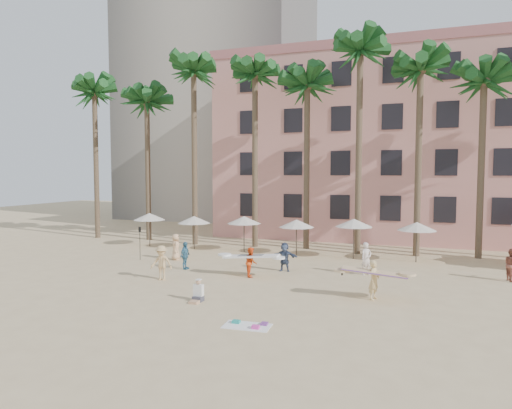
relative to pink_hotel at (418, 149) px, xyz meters
The scene contains 11 objects.
ground 28.09m from the pink_hotel, 105.07° to the right, with size 120.00×120.00×0.00m, color #D1B789.
pink_hotel is the anchor object (origin of this frame).
grey_tower 32.53m from the pink_hotel, 154.36° to the left, with size 22.00×18.00×50.00m, color #A89E8E.
palm_row 13.71m from the pink_hotel, 120.56° to the right, with size 44.40×5.40×16.30m.
umbrella_row 17.73m from the pink_hotel, 126.53° to the right, with size 22.50×2.70×2.73m.
beach_towel 30.36m from the pink_hotel, 101.75° to the right, with size 1.85×1.10×0.14m.
carrier_yellow 24.42m from the pink_hotel, 94.43° to the right, with size 2.95×0.95×1.82m.
carrier_white 23.72m from the pink_hotel, 112.66° to the right, with size 3.18×0.99×1.66m.
beachgoers 22.49m from the pink_hotel, 112.36° to the right, with size 20.91×7.01×1.89m.
paddle 26.40m from the pink_hotel, 132.95° to the right, with size 0.18×0.04×2.23m.
seated_man 28.93m from the pink_hotel, 109.47° to the right, with size 0.44×0.77×1.00m.
Camera 1 is at (6.95, -18.56, 5.82)m, focal length 32.00 mm.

